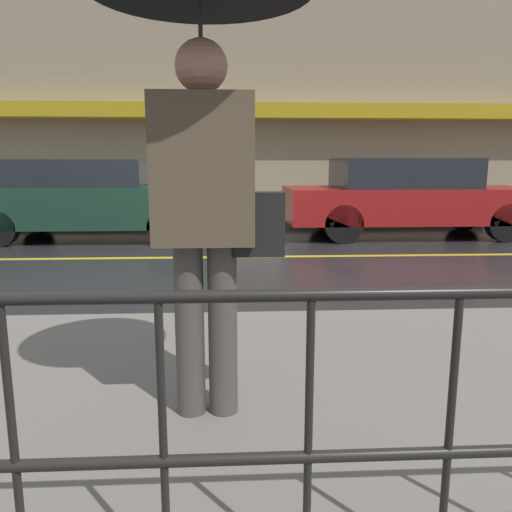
% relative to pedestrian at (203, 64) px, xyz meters
% --- Properties ---
extents(ground_plane, '(80.00, 80.00, 0.00)m').
position_rel_pedestrian_xyz_m(ground_plane, '(-0.49, 4.92, -1.81)').
color(ground_plane, '#262628').
extents(sidewalk_near, '(28.00, 2.98, 0.15)m').
position_rel_pedestrian_xyz_m(sidewalk_near, '(-0.49, 0.20, -1.74)').
color(sidewalk_near, slate).
rests_on(sidewalk_near, ground_plane).
extents(sidewalk_far, '(28.00, 2.18, 0.15)m').
position_rel_pedestrian_xyz_m(sidewalk_far, '(-0.49, 9.25, -1.74)').
color(sidewalk_far, slate).
rests_on(sidewalk_far, ground_plane).
extents(lane_marking, '(25.20, 0.12, 0.01)m').
position_rel_pedestrian_xyz_m(lane_marking, '(-0.49, 4.92, -1.81)').
color(lane_marking, gold).
rests_on(lane_marking, ground_plane).
extents(building_storefront, '(28.00, 0.85, 6.79)m').
position_rel_pedestrian_xyz_m(building_storefront, '(-0.49, 10.47, 1.54)').
color(building_storefront, gray).
rests_on(building_storefront, ground_plane).
extents(railing_foreground, '(12.00, 0.04, 0.90)m').
position_rel_pedestrian_xyz_m(railing_foreground, '(-0.49, -1.04, -1.09)').
color(railing_foreground, black).
rests_on(railing_foreground, sidewalk_near).
extents(pedestrian, '(1.00, 1.00, 2.18)m').
position_rel_pedestrian_xyz_m(pedestrian, '(0.00, 0.00, 0.00)').
color(pedestrian, '#4C4742').
rests_on(pedestrian, sidewalk_near).
extents(car_dark_green, '(4.43, 1.86, 1.43)m').
position_rel_pedestrian_xyz_m(car_dark_green, '(-2.40, 6.95, -1.08)').
color(car_dark_green, '#193828').
rests_on(car_dark_green, ground_plane).
extents(car_red, '(4.67, 1.82, 1.45)m').
position_rel_pedestrian_xyz_m(car_red, '(3.47, 6.95, -1.06)').
color(car_red, maroon).
rests_on(car_red, ground_plane).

